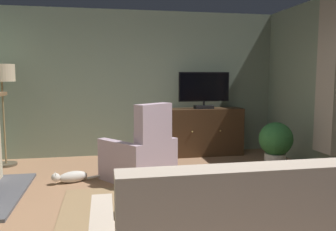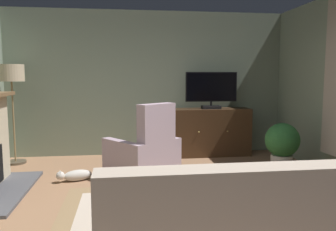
{
  "view_description": "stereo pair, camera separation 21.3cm",
  "coord_description": "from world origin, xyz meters",
  "px_view_note": "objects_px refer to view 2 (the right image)",
  "views": [
    {
      "loc": [
        -0.72,
        -3.52,
        1.53
      ],
      "look_at": [
        0.02,
        0.38,
        1.07
      ],
      "focal_mm": 36.48,
      "sensor_mm": 36.0,
      "label": 1
    },
    {
      "loc": [
        -0.51,
        -3.56,
        1.53
      ],
      "look_at": [
        0.02,
        0.38,
        1.07
      ],
      "focal_mm": 36.48,
      "sensor_mm": 36.0,
      "label": 2
    }
  ],
  "objects_px": {
    "cat": "(76,175)",
    "floor_lamp": "(12,82)",
    "television": "(211,89)",
    "potted_plant_on_hearth_side": "(282,144)",
    "armchair_angled_to_table": "(144,156)",
    "coffee_table": "(176,182)",
    "tv_remote": "(179,176)",
    "tv_cabinet": "(210,133)"
  },
  "relations": [
    {
      "from": "tv_remote",
      "to": "cat",
      "type": "bearing_deg",
      "value": 159.42
    },
    {
      "from": "armchair_angled_to_table",
      "to": "cat",
      "type": "xyz_separation_m",
      "value": [
        -1.01,
        0.03,
        -0.26
      ]
    },
    {
      "from": "coffee_table",
      "to": "floor_lamp",
      "type": "bearing_deg",
      "value": 132.43
    },
    {
      "from": "tv_cabinet",
      "to": "floor_lamp",
      "type": "distance_m",
      "value": 3.69
    },
    {
      "from": "armchair_angled_to_table",
      "to": "floor_lamp",
      "type": "distance_m",
      "value": 2.73
    },
    {
      "from": "tv_cabinet",
      "to": "cat",
      "type": "bearing_deg",
      "value": -150.43
    },
    {
      "from": "floor_lamp",
      "to": "tv_cabinet",
      "type": "bearing_deg",
      "value": 2.5
    },
    {
      "from": "television",
      "to": "potted_plant_on_hearth_side",
      "type": "distance_m",
      "value": 1.72
    },
    {
      "from": "cat",
      "to": "floor_lamp",
      "type": "bearing_deg",
      "value": 134.97
    },
    {
      "from": "television",
      "to": "armchair_angled_to_table",
      "type": "bearing_deg",
      "value": -135.89
    },
    {
      "from": "cat",
      "to": "potted_plant_on_hearth_side",
      "type": "bearing_deg",
      "value": 0.27
    },
    {
      "from": "armchair_angled_to_table",
      "to": "floor_lamp",
      "type": "relative_size",
      "value": 0.68
    },
    {
      "from": "television",
      "to": "tv_remote",
      "type": "bearing_deg",
      "value": -111.43
    },
    {
      "from": "television",
      "to": "armchair_angled_to_table",
      "type": "relative_size",
      "value": 0.83
    },
    {
      "from": "armchair_angled_to_table",
      "to": "potted_plant_on_hearth_side",
      "type": "distance_m",
      "value": 2.18
    },
    {
      "from": "tv_cabinet",
      "to": "coffee_table",
      "type": "distance_m",
      "value": 3.03
    },
    {
      "from": "television",
      "to": "cat",
      "type": "bearing_deg",
      "value": -151.41
    },
    {
      "from": "coffee_table",
      "to": "potted_plant_on_hearth_side",
      "type": "xyz_separation_m",
      "value": [
        1.93,
        1.5,
        0.06
      ]
    },
    {
      "from": "tv_cabinet",
      "to": "television",
      "type": "relative_size",
      "value": 1.55
    },
    {
      "from": "cat",
      "to": "television",
      "type": "bearing_deg",
      "value": 28.59
    },
    {
      "from": "coffee_table",
      "to": "floor_lamp",
      "type": "height_order",
      "value": "floor_lamp"
    },
    {
      "from": "coffee_table",
      "to": "cat",
      "type": "xyz_separation_m",
      "value": [
        -1.25,
        1.48,
        -0.31
      ]
    },
    {
      "from": "coffee_table",
      "to": "cat",
      "type": "relative_size",
      "value": 1.47
    },
    {
      "from": "coffee_table",
      "to": "cat",
      "type": "bearing_deg",
      "value": 130.24
    },
    {
      "from": "tv_cabinet",
      "to": "tv_remote",
      "type": "bearing_deg",
      "value": -111.06
    },
    {
      "from": "coffee_table",
      "to": "potted_plant_on_hearth_side",
      "type": "distance_m",
      "value": 2.44
    },
    {
      "from": "cat",
      "to": "floor_lamp",
      "type": "xyz_separation_m",
      "value": [
        -1.18,
        1.18,
        1.35
      ]
    },
    {
      "from": "tv_remote",
      "to": "potted_plant_on_hearth_side",
      "type": "distance_m",
      "value": 2.42
    },
    {
      "from": "potted_plant_on_hearth_side",
      "to": "cat",
      "type": "height_order",
      "value": "potted_plant_on_hearth_side"
    },
    {
      "from": "tv_cabinet",
      "to": "potted_plant_on_hearth_side",
      "type": "distance_m",
      "value": 1.56
    },
    {
      "from": "potted_plant_on_hearth_side",
      "to": "cat",
      "type": "distance_m",
      "value": 3.21
    },
    {
      "from": "television",
      "to": "potted_plant_on_hearth_side",
      "type": "relative_size",
      "value": 1.23
    },
    {
      "from": "television",
      "to": "coffee_table",
      "type": "xyz_separation_m",
      "value": [
        -1.11,
        -2.77,
        -0.88
      ]
    },
    {
      "from": "tv_cabinet",
      "to": "television",
      "type": "distance_m",
      "value": 0.85
    },
    {
      "from": "television",
      "to": "floor_lamp",
      "type": "distance_m",
      "value": 3.55
    },
    {
      "from": "cat",
      "to": "coffee_table",
      "type": "bearing_deg",
      "value": -49.76
    },
    {
      "from": "tv_remote",
      "to": "potted_plant_on_hearth_side",
      "type": "bearing_deg",
      "value": 66.37
    },
    {
      "from": "tv_cabinet",
      "to": "armchair_angled_to_table",
      "type": "bearing_deg",
      "value": -134.75
    },
    {
      "from": "armchair_angled_to_table",
      "to": "cat",
      "type": "bearing_deg",
      "value": 178.43
    },
    {
      "from": "potted_plant_on_hearth_side",
      "to": "tv_remote",
      "type": "bearing_deg",
      "value": -142.05
    },
    {
      "from": "tv_cabinet",
      "to": "armchair_angled_to_table",
      "type": "height_order",
      "value": "armchair_angled_to_table"
    },
    {
      "from": "floor_lamp",
      "to": "armchair_angled_to_table",
      "type": "bearing_deg",
      "value": -28.98
    }
  ]
}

